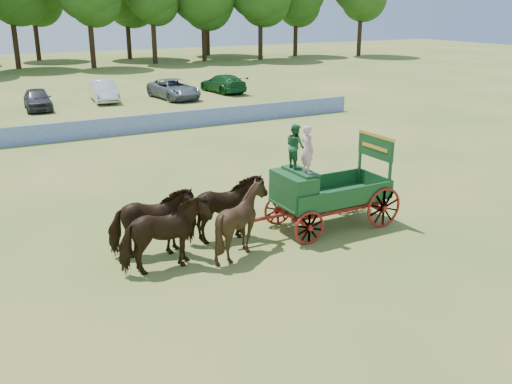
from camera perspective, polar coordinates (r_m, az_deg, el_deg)
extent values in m
plane|color=olive|center=(20.31, 12.42, -2.96)|extent=(160.00, 160.00, 0.00)
imported|color=black|center=(16.15, -9.12, -4.33)|extent=(2.56, 1.23, 2.13)
imported|color=black|center=(17.12, -10.39, -3.07)|extent=(2.70, 1.63, 2.13)
imported|color=black|center=(17.03, -1.52, -2.88)|extent=(2.29, 2.13, 2.14)
imported|color=black|center=(17.95, -3.13, -1.77)|extent=(2.54, 1.17, 2.13)
cube|color=maroon|center=(18.67, 3.73, -2.50)|extent=(0.12, 2.00, 0.12)
cube|color=maroon|center=(20.35, 10.88, -1.01)|extent=(0.12, 2.00, 0.12)
cube|color=maroon|center=(19.02, 8.44, -1.88)|extent=(3.80, 0.10, 0.12)
cube|color=maroon|center=(19.85, 6.54, -0.93)|extent=(3.80, 0.10, 0.12)
cube|color=maroon|center=(18.17, 1.34, -2.55)|extent=(2.80, 0.09, 0.09)
cube|color=#16441F|center=(19.34, 7.51, -0.61)|extent=(3.80, 1.80, 0.10)
cube|color=#16441F|center=(18.58, 9.14, -0.51)|extent=(3.80, 0.06, 0.55)
cube|color=#16441F|center=(19.92, 6.06, 0.92)|extent=(3.80, 0.06, 0.55)
cube|color=#16441F|center=(20.37, 11.82, 1.02)|extent=(0.06, 1.80, 0.55)
cube|color=#16441F|center=(18.35, 3.79, 0.27)|extent=(0.85, 1.70, 1.05)
cube|color=#16441F|center=(18.31, 4.48, 2.09)|extent=(0.55, 1.50, 0.08)
cube|color=#16441F|center=(18.22, 2.77, -0.50)|extent=(0.10, 1.60, 0.65)
cube|color=#16441F|center=(18.41, 3.23, -1.30)|extent=(0.55, 1.60, 0.06)
cube|color=#16441F|center=(19.57, 13.27, 2.19)|extent=(0.08, 0.08, 1.80)
cube|color=#16441F|center=(20.73, 10.35, 3.29)|extent=(0.08, 0.08, 1.80)
cube|color=#16441F|center=(19.99, 11.88, 4.41)|extent=(0.07, 1.75, 0.75)
cube|color=gold|center=(19.90, 11.95, 5.53)|extent=(0.08, 1.80, 0.09)
cube|color=gold|center=(19.97, 11.79, 4.40)|extent=(0.02, 1.30, 0.12)
torus|color=maroon|center=(17.95, 5.35, -3.59)|extent=(1.09, 0.09, 1.09)
torus|color=maroon|center=(19.44, 2.22, -1.77)|extent=(1.09, 0.09, 1.09)
torus|color=maroon|center=(19.64, 12.64, -1.53)|extent=(1.39, 0.09, 1.39)
torus|color=maroon|center=(21.01, 9.26, -0.01)|extent=(1.39, 0.09, 1.39)
imported|color=#D3A1B7|center=(17.82, 5.16, 4.28)|extent=(0.36, 0.55, 1.52)
imported|color=#235F36|center=(18.40, 3.95, 4.61)|extent=(0.54, 0.69, 1.43)
cube|color=#1D389E|center=(34.81, -8.65, 7.03)|extent=(26.00, 0.08, 1.05)
imported|color=#333338|center=(43.93, -21.01, 8.67)|extent=(2.12, 4.57, 1.51)
imported|color=silver|center=(46.21, -15.01, 9.73)|extent=(2.13, 5.00, 1.60)
imported|color=slate|center=(46.48, -8.23, 10.17)|extent=(3.10, 5.78, 1.54)
imported|color=#144C1E|center=(49.48, -3.33, 10.80)|extent=(2.61, 5.42, 1.52)
cylinder|color=#382314|center=(73.04, -22.90, 13.46)|extent=(0.60, 0.60, 5.57)
cylinder|color=#382314|center=(71.13, -16.07, 13.93)|extent=(0.60, 0.60, 5.23)
cylinder|color=#382314|center=(74.71, -10.14, 14.42)|extent=(0.60, 0.60, 4.98)
cylinder|color=#382314|center=(77.53, -5.22, 14.72)|extent=(0.60, 0.60, 4.87)
cylinder|color=#382314|center=(78.90, 0.45, 14.99)|extent=(0.60, 0.60, 5.25)
cylinder|color=#382314|center=(85.11, 3.97, 15.04)|extent=(0.60, 0.60, 4.80)
cylinder|color=#382314|center=(86.36, 10.30, 15.07)|extent=(0.60, 0.60, 5.45)
cylinder|color=#382314|center=(83.26, -21.05, 13.93)|extent=(0.60, 0.60, 5.07)
cylinder|color=#382314|center=(81.89, -12.62, 14.72)|extent=(0.60, 0.60, 5.32)
cylinder|color=#382314|center=(86.20, -4.86, 15.21)|extent=(0.60, 0.60, 5.25)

